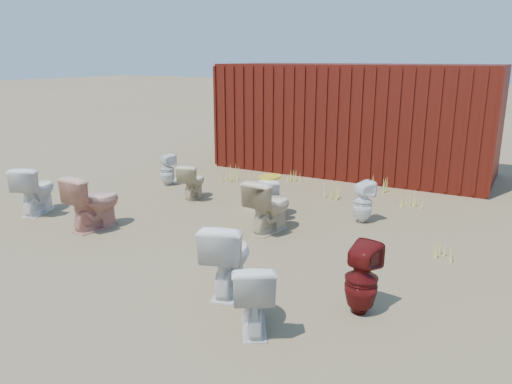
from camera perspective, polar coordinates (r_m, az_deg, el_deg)
The scene contains 22 objects.
ground at distance 7.30m, azimuth -2.31°, elevation -5.25°, with size 100.00×100.00×0.00m, color brown.
shipping_container at distance 11.67m, azimuth 11.24°, elevation 8.25°, with size 6.00×2.40×2.40m, color #44140B.
toilet_front_a at distance 9.11m, azimuth -23.88°, elevation 0.27°, with size 0.46×0.80×0.82m, color white.
toilet_front_pink at distance 7.95m, azimuth -18.06°, elevation -1.05°, with size 0.48×0.84×0.85m, color #DC967F.
toilet_front_c at distance 5.57m, azimuth -3.25°, elevation -7.31°, with size 0.47×0.82×0.84m, color white.
toilet_front_maroon at distance 5.22m, azimuth 11.97°, elevation -9.71°, with size 0.34×0.35×0.75m, color #5B100F.
toilet_front_e at distance 4.85m, azimuth -0.33°, elevation -11.59°, with size 0.40×0.70×0.72m, color silver.
toilet_back_a at distance 10.36m, azimuth -10.12°, elevation 2.54°, with size 0.29×0.30×0.65m, color white.
toilet_back_beige_left at distance 9.27m, azimuth -7.26°, elevation 1.21°, with size 0.37×0.65×0.66m, color beige.
toilet_back_beige_right at distance 7.43m, azimuth 1.52°, elevation -1.55°, with size 0.46×0.80×0.82m, color beige.
toilet_back_yellowlid at distance 8.13m, azimuth 1.59°, elevation -0.62°, with size 0.37×0.65×0.67m, color white.
toilet_back_e at distance 8.05m, azimuth 12.08°, elevation -1.11°, with size 0.30×0.31×0.67m, color white.
yellow_lid at distance 8.05m, azimuth 1.61°, elevation 1.76°, with size 0.34×0.42×0.03m, color gold.
loose_tank at distance 8.64m, azimuth 0.50°, elevation -0.76°, with size 0.50×0.20×0.35m, color silver.
loose_lid_near at distance 9.72m, azimuth 1.16°, elevation 0.06°, with size 0.38×0.49×0.02m, color #C2B98D.
loose_lid_far at distance 10.68m, azimuth -8.69°, elevation 1.26°, with size 0.36×0.47×0.02m, color tan.
weed_clump_a at distance 10.55m, azimuth -2.79°, elevation 2.14°, with size 0.36×0.36×0.34m, color #C1C14D.
weed_clump_b at distance 9.38m, azimuth 8.68°, elevation 0.24°, with size 0.32×0.32×0.32m, color #C1C14D.
weed_clump_c at distance 9.14m, azimuth 17.43°, elevation -0.83°, with size 0.36×0.36×0.28m, color #C1C14D.
weed_clump_d at distance 10.55m, azimuth 4.44°, elevation 1.79°, with size 0.30×0.30×0.23m, color #C1C14D.
weed_clump_e at distance 9.94m, azimuth 13.84°, elevation 0.78°, with size 0.34×0.34×0.30m, color #C1C14D.
weed_clump_f at distance 6.98m, azimuth 20.43°, elevation -6.09°, with size 0.28×0.28×0.26m, color #C1C14D.
Camera 1 is at (3.60, -5.82, 2.54)m, focal length 35.00 mm.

